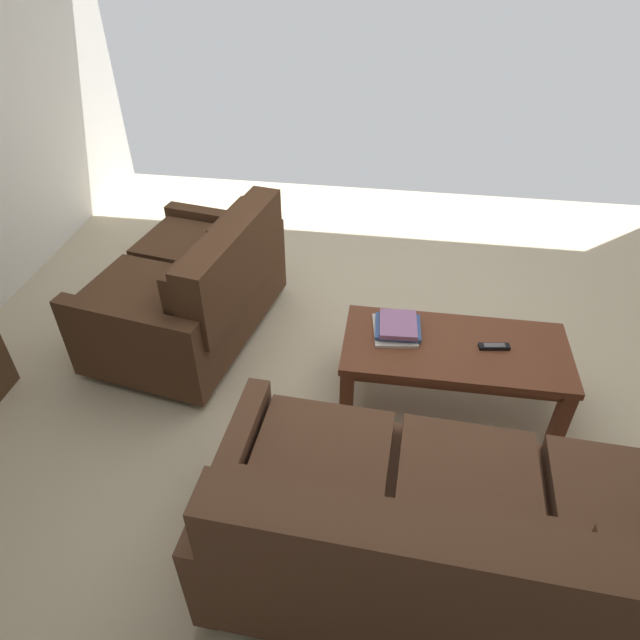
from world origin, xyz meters
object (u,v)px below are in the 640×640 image
Objects in this scene: loveseat_near at (194,288)px; tv_remote at (494,347)px; sofa_main at (463,545)px; coffee_table at (454,355)px; book_stack at (397,327)px.

loveseat_near is 8.41× the size of tv_remote.
sofa_main is at bearing 79.51° from tv_remote.
sofa_main reaches higher than tv_remote.
coffee_table is (-1.57, 0.37, -0.02)m from loveseat_near.
loveseat_near reaches higher than coffee_table.
coffee_table is at bearing 2.95° from tv_remote.
sofa_main reaches higher than coffee_table.
loveseat_near is 1.29m from book_stack.
sofa_main is at bearing 104.20° from book_stack.
book_stack reaches higher than tv_remote.
sofa_main is 1.45× the size of loveseat_near.
sofa_main is at bearing 89.24° from coffee_table.
tv_remote is (-0.21, -1.13, 0.05)m from sofa_main.
sofa_main is 6.57× the size of book_stack.
loveseat_near is at bearing -11.67° from tv_remote.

